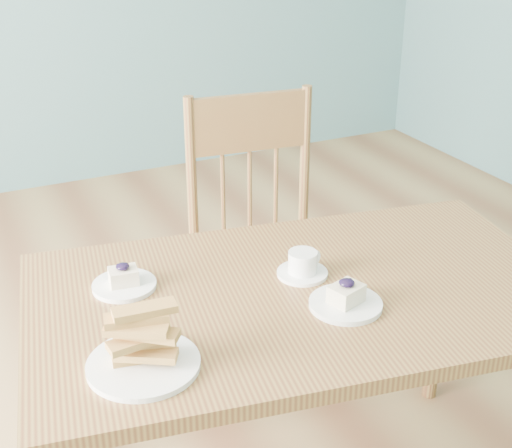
# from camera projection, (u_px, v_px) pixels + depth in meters

# --- Properties ---
(dining_table) EXTENTS (1.38, 0.93, 0.69)m
(dining_table) POSITION_uv_depth(u_px,v_px,m) (300.00, 314.00, 1.71)
(dining_table) COLOR olive
(dining_table) RESTS_ON ground
(dining_chair) EXTENTS (0.48, 0.46, 0.96)m
(dining_chair) POSITION_uv_depth(u_px,v_px,m) (264.00, 243.00, 2.33)
(dining_chair) COLOR olive
(dining_chair) RESTS_ON ground
(cheesecake_plate_near) EXTENTS (0.17, 0.17, 0.07)m
(cheesecake_plate_near) POSITION_uv_depth(u_px,v_px,m) (346.00, 300.00, 1.61)
(cheesecake_plate_near) COLOR white
(cheesecake_plate_near) RESTS_ON dining_table
(cheesecake_plate_far) EXTENTS (0.15, 0.15, 0.06)m
(cheesecake_plate_far) POSITION_uv_depth(u_px,v_px,m) (124.00, 281.00, 1.68)
(cheesecake_plate_far) COLOR white
(cheesecake_plate_far) RESTS_ON dining_table
(coffee_cup) EXTENTS (0.12, 0.12, 0.06)m
(coffee_cup) POSITION_uv_depth(u_px,v_px,m) (303.00, 265.00, 1.73)
(coffee_cup) COLOR white
(coffee_cup) RESTS_ON dining_table
(biscotti_plate) EXTENTS (0.23, 0.23, 0.14)m
(biscotti_plate) POSITION_uv_depth(u_px,v_px,m) (142.00, 347.00, 1.39)
(biscotti_plate) COLOR white
(biscotti_plate) RESTS_ON dining_table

